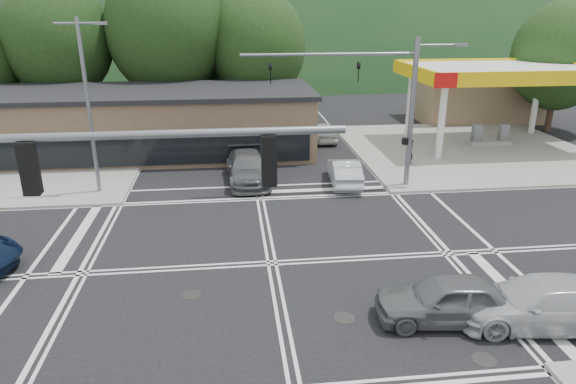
{
  "coord_description": "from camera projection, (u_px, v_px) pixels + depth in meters",
  "views": [
    {
      "loc": [
        -1.45,
        -17.86,
        9.47
      ],
      "look_at": [
        1.12,
        4.22,
        1.4
      ],
      "focal_mm": 32.0,
      "sensor_mm": 36.0,
      "label": 1
    }
  ],
  "objects": [
    {
      "name": "car_queue_a",
      "position": [
        344.0,
        172.0,
        28.75
      ],
      "size": [
        1.92,
        4.54,
        1.46
      ],
      "primitive_type": "imported",
      "rotation": [
        0.0,
        0.0,
        3.06
      ],
      "color": "silver",
      "rests_on": "ground"
    },
    {
      "name": "hill_north",
      "position": [
        234.0,
        56.0,
        104.1
      ],
      "size": [
        252.0,
        126.0,
        140.0
      ],
      "primitive_type": "ellipsoid",
      "color": "#18351A",
      "rests_on": "ground"
    },
    {
      "name": "signal_mast_ne",
      "position": [
        390.0,
        96.0,
        26.75
      ],
      "size": [
        11.65,
        0.3,
        8.0
      ],
      "color": "slate",
      "rests_on": "ground"
    },
    {
      "name": "ground",
      "position": [
        272.0,
        263.0,
        20.07
      ],
      "size": [
        120.0,
        120.0,
        0.0
      ],
      "primitive_type": "plane",
      "color": "black",
      "rests_on": "ground"
    },
    {
      "name": "tree_ne",
      "position": [
        560.0,
        56.0,
        39.35
      ],
      "size": [
        7.2,
        7.2,
        9.99
      ],
      "color": "#382619",
      "rests_on": "ground"
    },
    {
      "name": "car_northbound",
      "position": [
        248.0,
        168.0,
        29.19
      ],
      "size": [
        2.51,
        5.7,
        1.63
      ],
      "primitive_type": "imported",
      "rotation": [
        0.0,
        0.0,
        0.04
      ],
      "color": "#525457",
      "rests_on": "ground"
    },
    {
      "name": "tree_n_e",
      "position": [
        219.0,
        35.0,
        43.55
      ],
      "size": [
        8.4,
        8.4,
        11.98
      ],
      "color": "#382619",
      "rests_on": "ground"
    },
    {
      "name": "pedestrian",
      "position": [
        410.0,
        152.0,
        31.94
      ],
      "size": [
        0.69,
        0.64,
        1.58
      ],
      "primitive_type": "imported",
      "rotation": [
        0.0,
        0.0,
        3.78
      ],
      "color": "black",
      "rests_on": "sidewalk_ne"
    },
    {
      "name": "tree_n_c",
      "position": [
        257.0,
        46.0,
        40.37
      ],
      "size": [
        7.6,
        7.6,
        10.87
      ],
      "color": "#382619",
      "rests_on": "ground"
    },
    {
      "name": "car_grey_center",
      "position": [
        447.0,
        299.0,
        16.17
      ],
      "size": [
        4.7,
        2.3,
        1.54
      ],
      "primitive_type": "imported",
      "rotation": [
        0.0,
        0.0,
        -1.68
      ],
      "color": "slate",
      "rests_on": "ground"
    },
    {
      "name": "convenience_store",
      "position": [
        474.0,
        98.0,
        44.93
      ],
      "size": [
        10.0,
        6.0,
        3.8
      ],
      "primitive_type": "cube",
      "color": "#846B4F",
      "rests_on": "ground"
    },
    {
      "name": "car_silver_east",
      "position": [
        541.0,
        303.0,
        15.97
      ],
      "size": [
        5.61,
        2.93,
        1.55
      ],
      "primitive_type": "imported",
      "rotation": [
        0.0,
        0.0,
        -1.72
      ],
      "color": "silver",
      "rests_on": "ground"
    },
    {
      "name": "tree_n_a",
      "position": [
        58.0,
        39.0,
        38.52
      ],
      "size": [
        8.0,
        8.0,
        11.75
      ],
      "color": "#382619",
      "rests_on": "ground"
    },
    {
      "name": "sidewalk_nw",
      "position": [
        15.0,
        164.0,
        32.42
      ],
      "size": [
        16.0,
        16.0,
        0.15
      ],
      "primitive_type": "cube",
      "color": "gray",
      "rests_on": "ground"
    },
    {
      "name": "streetlight_nw",
      "position": [
        89.0,
        99.0,
        25.83
      ],
      "size": [
        2.5,
        0.25,
        9.0
      ],
      "color": "slate",
      "rests_on": "ground"
    },
    {
      "name": "tree_n_b",
      "position": [
        166.0,
        29.0,
        39.16
      ],
      "size": [
        9.0,
        9.0,
        12.98
      ],
      "color": "#382619",
      "rests_on": "ground"
    },
    {
      "name": "commercial_row",
      "position": [
        131.0,
        124.0,
        34.39
      ],
      "size": [
        24.0,
        8.0,
        4.0
      ],
      "primitive_type": "cube",
      "color": "brown",
      "rests_on": "ground"
    },
    {
      "name": "gas_station_canopy",
      "position": [
        498.0,
        75.0,
        35.12
      ],
      "size": [
        12.32,
        8.34,
        5.75
      ],
      "color": "silver",
      "rests_on": "ground"
    },
    {
      "name": "car_queue_b",
      "position": [
        324.0,
        132.0,
        38.06
      ],
      "size": [
        1.67,
        4.1,
        1.39
      ],
      "primitive_type": "imported",
      "rotation": [
        0.0,
        0.0,
        3.14
      ],
      "color": "silver",
      "rests_on": "ground"
    },
    {
      "name": "sidewalk_ne",
      "position": [
        468.0,
        150.0,
        35.68
      ],
      "size": [
        16.0,
        16.0,
        0.15
      ],
      "primitive_type": "cube",
      "color": "gray",
      "rests_on": "ground"
    }
  ]
}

